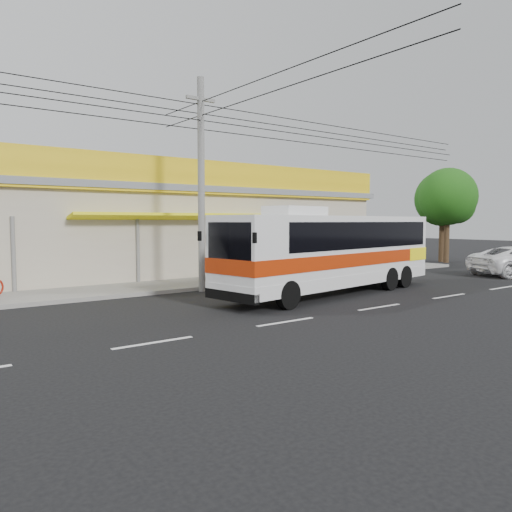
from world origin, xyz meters
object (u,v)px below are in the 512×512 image
at_px(coach_bus, 335,248).
at_px(tree_far, 444,201).
at_px(tree_near, 449,199).
at_px(utility_pole, 201,115).

distance_m(coach_bus, tree_far, 18.36).
relative_size(tree_near, tree_far, 1.02).
bearing_deg(tree_far, tree_near, -121.47).
distance_m(tree_near, tree_far, 0.74).
xyz_separation_m(tree_near, tree_far, (0.38, 0.63, -0.10)).
bearing_deg(tree_near, utility_pole, -174.34).
distance_m(coach_bus, utility_pole, 7.39).
relative_size(coach_bus, tree_near, 1.73).
bearing_deg(tree_far, coach_bus, -159.74).
bearing_deg(utility_pole, tree_near, 5.66).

